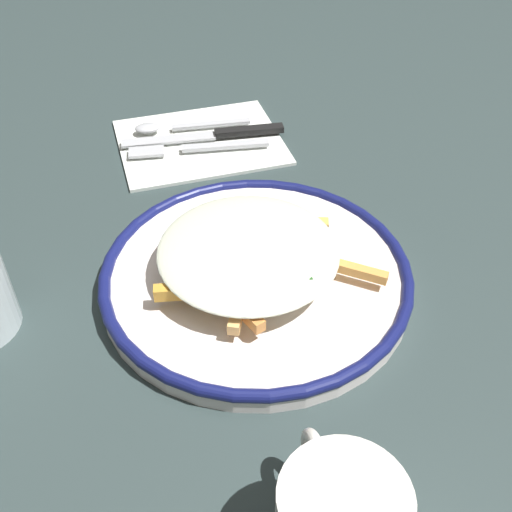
# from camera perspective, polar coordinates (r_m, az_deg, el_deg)

# --- Properties ---
(ground_plane) EXTENTS (2.60, 2.60, 0.00)m
(ground_plane) POSITION_cam_1_polar(r_m,az_deg,el_deg) (0.61, 0.00, -2.61)
(ground_plane) COLOR #2E3C3C
(plate) EXTENTS (0.30, 0.30, 0.02)m
(plate) POSITION_cam_1_polar(r_m,az_deg,el_deg) (0.60, 0.00, -1.78)
(plate) COLOR white
(plate) RESTS_ON ground_plane
(fries_heap) EXTENTS (0.19, 0.21, 0.04)m
(fries_heap) POSITION_cam_1_polar(r_m,az_deg,el_deg) (0.58, -0.54, 0.15)
(fries_heap) COLOR #DE9242
(fries_heap) RESTS_ON plate
(napkin) EXTENTS (0.17, 0.21, 0.01)m
(napkin) POSITION_cam_1_polar(r_m,az_deg,el_deg) (0.82, -4.84, 10.60)
(napkin) COLOR white
(napkin) RESTS_ON ground_plane
(fork) EXTENTS (0.04, 0.18, 0.01)m
(fork) POSITION_cam_1_polar(r_m,az_deg,el_deg) (0.79, -5.34, 9.92)
(fork) COLOR silver
(fork) RESTS_ON napkin
(knife) EXTENTS (0.04, 0.21, 0.01)m
(knife) POSITION_cam_1_polar(r_m,az_deg,el_deg) (0.82, -3.53, 11.16)
(knife) COLOR black
(knife) RESTS_ON napkin
(spoon) EXTENTS (0.03, 0.15, 0.01)m
(spoon) POSITION_cam_1_polar(r_m,az_deg,el_deg) (0.84, -7.70, 11.75)
(spoon) COLOR silver
(spoon) RESTS_ON napkin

